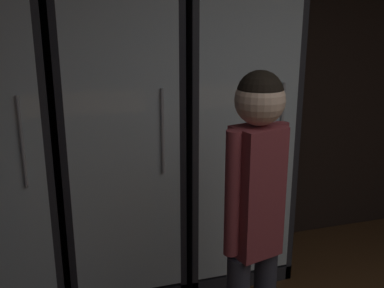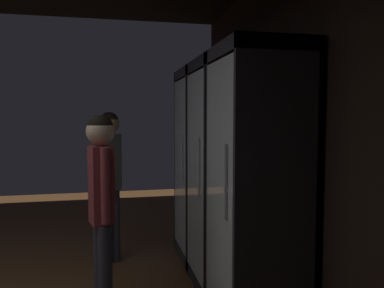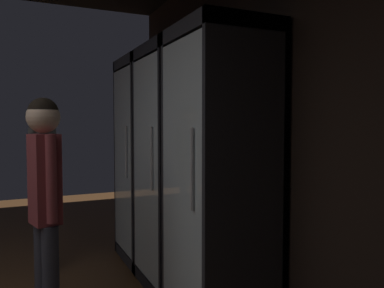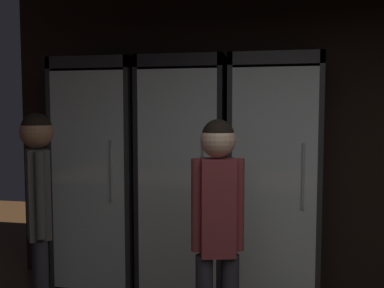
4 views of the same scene
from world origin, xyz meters
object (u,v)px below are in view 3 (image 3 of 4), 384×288
Objects in this scene: cooler_left at (183,169)px; shopper_far at (43,163)px; cooler_far_left at (154,161)px; cooler_center at (226,181)px; shopper_near at (45,192)px.

cooler_left reaches higher than shopper_far.
cooler_far_left and cooler_center have the same top height.
shopper_far reaches higher than shopper_near.
cooler_left is 1.00× the size of cooler_center.
cooler_center is (0.76, 0.00, 0.00)m from cooler_left.
cooler_far_left is at bearing 179.92° from cooler_left.
cooler_far_left reaches higher than shopper_far.
cooler_far_left is 1.09m from shopper_far.
cooler_left is 0.76m from cooler_center.
cooler_left is at bearing 55.01° from shopper_far.
shopper_near is 1.20m from shopper_far.
cooler_far_left is 1.52m from cooler_center.
cooler_far_left reaches higher than shopper_near.
cooler_left is (0.76, -0.00, 0.00)m from cooler_far_left.
shopper_far is (-0.00, -1.09, 0.04)m from cooler_far_left.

